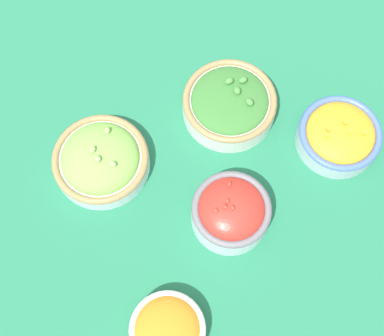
% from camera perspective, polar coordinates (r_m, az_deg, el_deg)
% --- Properties ---
extents(ground_plane, '(3.00, 3.00, 0.00)m').
position_cam_1_polar(ground_plane, '(0.90, 0.00, -0.69)').
color(ground_plane, '#23704C').
extents(bowl_squash, '(0.14, 0.14, 0.06)m').
position_cam_1_polar(bowl_squash, '(0.93, 15.44, 3.42)').
color(bowl_squash, '#B2C1CC').
rests_on(bowl_squash, ground_plane).
extents(bowl_lettuce, '(0.16, 0.16, 0.07)m').
position_cam_1_polar(bowl_lettuce, '(0.89, -9.71, 0.87)').
color(bowl_lettuce, silver).
rests_on(bowl_lettuce, ground_plane).
extents(bowl_cherry_tomatoes, '(0.12, 0.12, 0.08)m').
position_cam_1_polar(bowl_cherry_tomatoes, '(0.84, 4.18, -4.65)').
color(bowl_cherry_tomatoes, silver).
rests_on(bowl_cherry_tomatoes, ground_plane).
extents(bowl_broccoli, '(0.16, 0.16, 0.07)m').
position_cam_1_polar(bowl_broccoli, '(0.92, 4.02, 6.89)').
color(bowl_broccoli, silver).
rests_on(bowl_broccoli, ground_plane).
extents(bowl_carrots, '(0.11, 0.11, 0.05)m').
position_cam_1_polar(bowl_carrots, '(0.82, -2.62, -16.87)').
color(bowl_carrots, beige).
rests_on(bowl_carrots, ground_plane).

